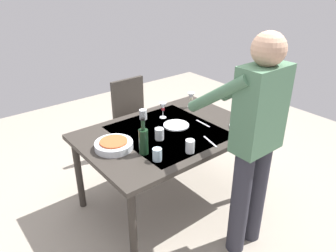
{
  "coord_description": "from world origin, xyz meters",
  "views": [
    {
      "loc": [
        1.56,
        1.95,
        2.03
      ],
      "look_at": [
        0.0,
        0.0,
        0.8
      ],
      "focal_mm": 34.74,
      "sensor_mm": 36.0,
      "label": 1
    }
  ],
  "objects_px": {
    "dining_table": "(168,138)",
    "water_cup_near_left": "(159,134)",
    "water_cup_near_right": "(157,155)",
    "serving_bowl_pasta": "(114,145)",
    "wine_glass_left": "(163,107)",
    "person_server": "(254,137)",
    "chair_near": "(133,114)",
    "dinner_plate_near": "(242,127)",
    "wine_glass_right": "(191,97)",
    "dinner_plate_far": "(176,125)",
    "wine_bottle": "(143,141)",
    "water_cup_far_left": "(143,114)",
    "water_cup_far_right": "(190,146)"
  },
  "relations": [
    {
      "from": "wine_glass_left",
      "to": "dinner_plate_near",
      "type": "bearing_deg",
      "value": 125.43
    },
    {
      "from": "dining_table",
      "to": "wine_bottle",
      "type": "xyz_separation_m",
      "value": [
        0.37,
        0.17,
        0.18
      ]
    },
    {
      "from": "person_server",
      "to": "dinner_plate_near",
      "type": "height_order",
      "value": "person_server"
    },
    {
      "from": "chair_near",
      "to": "person_server",
      "type": "bearing_deg",
      "value": 87.65
    },
    {
      "from": "serving_bowl_pasta",
      "to": "wine_glass_left",
      "type": "bearing_deg",
      "value": -161.95
    },
    {
      "from": "serving_bowl_pasta",
      "to": "dining_table",
      "type": "bearing_deg",
      "value": 176.18
    },
    {
      "from": "water_cup_far_left",
      "to": "water_cup_far_right",
      "type": "bearing_deg",
      "value": 84.88
    },
    {
      "from": "water_cup_far_right",
      "to": "dinner_plate_near",
      "type": "distance_m",
      "value": 0.65
    },
    {
      "from": "dining_table",
      "to": "water_cup_near_left",
      "type": "height_order",
      "value": "water_cup_near_left"
    },
    {
      "from": "dining_table",
      "to": "chair_near",
      "type": "bearing_deg",
      "value": -103.69
    },
    {
      "from": "water_cup_near_right",
      "to": "serving_bowl_pasta",
      "type": "bearing_deg",
      "value": -65.3
    },
    {
      "from": "chair_near",
      "to": "dinner_plate_far",
      "type": "relative_size",
      "value": 3.96
    },
    {
      "from": "serving_bowl_pasta",
      "to": "dinner_plate_near",
      "type": "height_order",
      "value": "serving_bowl_pasta"
    },
    {
      "from": "person_server",
      "to": "wine_bottle",
      "type": "bearing_deg",
      "value": -48.96
    },
    {
      "from": "wine_bottle",
      "to": "water_cup_far_left",
      "type": "distance_m",
      "value": 0.62
    },
    {
      "from": "water_cup_near_right",
      "to": "person_server",
      "type": "bearing_deg",
      "value": 137.59
    },
    {
      "from": "person_server",
      "to": "wine_glass_right",
      "type": "height_order",
      "value": "person_server"
    },
    {
      "from": "water_cup_far_left",
      "to": "dinner_plate_far",
      "type": "xyz_separation_m",
      "value": [
        -0.15,
        0.3,
        -0.04
      ]
    },
    {
      "from": "wine_glass_left",
      "to": "serving_bowl_pasta",
      "type": "height_order",
      "value": "wine_glass_left"
    },
    {
      "from": "chair_near",
      "to": "dinner_plate_near",
      "type": "height_order",
      "value": "chair_near"
    },
    {
      "from": "wine_glass_right",
      "to": "dinner_plate_near",
      "type": "height_order",
      "value": "wine_glass_right"
    },
    {
      "from": "wine_bottle",
      "to": "wine_glass_left",
      "type": "distance_m",
      "value": 0.66
    },
    {
      "from": "chair_near",
      "to": "serving_bowl_pasta",
      "type": "height_order",
      "value": "chair_near"
    },
    {
      "from": "wine_glass_right",
      "to": "water_cup_near_right",
      "type": "xyz_separation_m",
      "value": [
        0.87,
        0.59,
        -0.06
      ]
    },
    {
      "from": "dining_table",
      "to": "dinner_plate_far",
      "type": "distance_m",
      "value": 0.15
    },
    {
      "from": "water_cup_near_right",
      "to": "dinner_plate_near",
      "type": "relative_size",
      "value": 0.42
    },
    {
      "from": "water_cup_near_right",
      "to": "dinner_plate_far",
      "type": "xyz_separation_m",
      "value": [
        -0.48,
        -0.35,
        -0.04
      ]
    },
    {
      "from": "dining_table",
      "to": "wine_bottle",
      "type": "distance_m",
      "value": 0.45
    },
    {
      "from": "water_cup_near_right",
      "to": "water_cup_far_right",
      "type": "xyz_separation_m",
      "value": [
        -0.26,
        0.06,
        0.0
      ]
    },
    {
      "from": "dinner_plate_far",
      "to": "water_cup_near_left",
      "type": "bearing_deg",
      "value": 21.22
    },
    {
      "from": "dining_table",
      "to": "wine_glass_left",
      "type": "xyz_separation_m",
      "value": [
        -0.14,
        -0.25,
        0.18
      ]
    },
    {
      "from": "chair_near",
      "to": "water_cup_near_left",
      "type": "bearing_deg",
      "value": 69.33
    },
    {
      "from": "wine_glass_left",
      "to": "serving_bowl_pasta",
      "type": "relative_size",
      "value": 0.5
    },
    {
      "from": "serving_bowl_pasta",
      "to": "water_cup_far_left",
      "type": "bearing_deg",
      "value": -148.15
    },
    {
      "from": "wine_glass_left",
      "to": "dinner_plate_far",
      "type": "bearing_deg",
      "value": 86.21
    },
    {
      "from": "dining_table",
      "to": "wine_glass_right",
      "type": "height_order",
      "value": "wine_glass_right"
    },
    {
      "from": "wine_glass_right",
      "to": "serving_bowl_pasta",
      "type": "relative_size",
      "value": 0.5
    },
    {
      "from": "wine_glass_left",
      "to": "wine_glass_right",
      "type": "bearing_deg",
      "value": -175.75
    },
    {
      "from": "wine_bottle",
      "to": "water_cup_near_right",
      "type": "bearing_deg",
      "value": 98.16
    },
    {
      "from": "wine_glass_right",
      "to": "serving_bowl_pasta",
      "type": "xyz_separation_m",
      "value": [
        1.03,
        0.24,
        -0.07
      ]
    },
    {
      "from": "wine_bottle",
      "to": "dinner_plate_near",
      "type": "distance_m",
      "value": 0.96
    },
    {
      "from": "dining_table",
      "to": "water_cup_near_right",
      "type": "relative_size",
      "value": 15.41
    },
    {
      "from": "chair_near",
      "to": "wine_glass_right",
      "type": "height_order",
      "value": "chair_near"
    },
    {
      "from": "wine_glass_left",
      "to": "dinner_plate_far",
      "type": "relative_size",
      "value": 0.66
    },
    {
      "from": "water_cup_far_left",
      "to": "dinner_plate_far",
      "type": "relative_size",
      "value": 0.41
    },
    {
      "from": "water_cup_far_left",
      "to": "water_cup_near_left",
      "type": "bearing_deg",
      "value": 73.53
    },
    {
      "from": "dining_table",
      "to": "water_cup_far_left",
      "type": "bearing_deg",
      "value": -85.76
    },
    {
      "from": "water_cup_near_left",
      "to": "water_cup_near_right",
      "type": "distance_m",
      "value": 0.32
    },
    {
      "from": "water_cup_near_left",
      "to": "dinner_plate_far",
      "type": "relative_size",
      "value": 0.42
    },
    {
      "from": "wine_glass_left",
      "to": "dinner_plate_far",
      "type": "distance_m",
      "value": 0.23
    }
  ]
}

